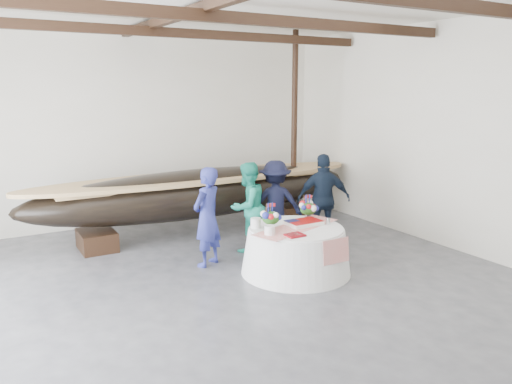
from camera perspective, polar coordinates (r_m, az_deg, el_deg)
floor at (r=7.27m, az=0.06°, el=-14.24°), size 10.00×12.00×0.01m
wall_back at (r=12.14m, az=-14.38°, el=7.02°), size 10.00×0.02×4.50m
wall_right at (r=10.06m, az=25.66°, el=5.29°), size 0.02×12.00×4.50m
pavilion_structure at (r=7.23m, az=-3.06°, el=18.23°), size 9.80×11.76×4.50m
longboat_display at (r=11.05m, az=-6.17°, el=-0.08°), size 7.72×1.54×1.45m
banquet_table at (r=8.81m, az=4.58°, el=-6.61°), size 1.92×1.92×0.82m
tabletop_items at (r=8.77m, az=3.96°, el=-2.89°), size 1.86×1.08×0.40m
guest_woman_blue at (r=9.05m, az=-5.61°, el=-2.85°), size 0.79×0.70×1.82m
guest_woman_teal at (r=9.84m, az=-0.97°, el=-1.72°), size 1.05×0.93×1.78m
guest_man_left at (r=10.17m, az=2.20°, el=-1.31°), size 1.31×1.06×1.76m
guest_man_right at (r=10.35m, az=7.73°, el=-0.84°), size 1.19×0.89×1.88m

